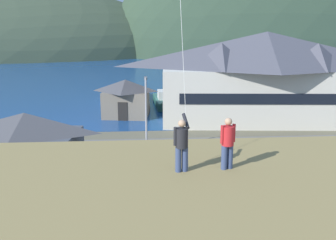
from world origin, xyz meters
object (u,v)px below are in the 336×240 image
at_px(parked_car_mid_row_center, 285,154).
at_px(person_kite_flyer, 182,143).
at_px(storage_shed_waterside, 126,98).
at_px(parked_car_back_row_right, 254,201).
at_px(moored_boat_wharfside, 115,96).
at_px(parking_light_pole, 146,111).
at_px(person_companion, 228,142).
at_px(parked_car_lone_by_shed, 128,203).
at_px(harbor_lodge, 265,75).
at_px(wharf_dock, 138,100).
at_px(storage_shed_near_lot, 27,141).
at_px(parked_car_front_row_end, 324,184).
at_px(moored_boat_outer_mooring, 164,101).

relative_size(parked_car_mid_row_center, person_kite_flyer, 2.28).
bearing_deg(storage_shed_waterside, parked_car_back_row_right, -71.63).
relative_size(moored_boat_wharfside, parking_light_pole, 0.87).
distance_m(moored_boat_wharfside, person_companion, 43.00).
height_order(parked_car_mid_row_center, parked_car_lone_by_shed, same).
height_order(harbor_lodge, person_kite_flyer, harbor_lodge).
xyz_separation_m(parked_car_lone_by_shed, person_kite_flyer, (2.17, -8.39, 6.20)).
distance_m(wharf_dock, moored_boat_wharfside, 3.40).
bearing_deg(storage_shed_near_lot, person_kite_flyer, -58.78).
distance_m(storage_shed_waterside, parked_car_front_row_end, 26.33).
relative_size(harbor_lodge, storage_shed_near_lot, 2.87).
relative_size(parked_car_back_row_right, parking_light_pole, 0.65).
relative_size(harbor_lodge, storage_shed_waterside, 4.05).
bearing_deg(parked_car_front_row_end, moored_boat_outer_mooring, 106.55).
bearing_deg(parked_car_front_row_end, harbor_lodge, 83.51).
bearing_deg(parked_car_mid_row_center, person_companion, -117.57).
relative_size(parked_car_lone_by_shed, person_companion, 2.48).
distance_m(storage_shed_waterside, parked_car_back_row_right, 26.10).
height_order(parked_car_lone_by_shed, person_kite_flyer, person_kite_flyer).
bearing_deg(parked_car_mid_row_center, parked_car_lone_by_shed, -147.95).
height_order(storage_shed_near_lot, parked_car_back_row_right, storage_shed_near_lot).
relative_size(storage_shed_waterside, parking_light_pole, 0.92).
bearing_deg(parked_car_lone_by_shed, storage_shed_waterside, 92.30).
xyz_separation_m(storage_shed_near_lot, moored_boat_wharfside, (4.78, 25.86, -1.64)).
distance_m(parking_light_pole, person_kite_flyer, 19.48).
relative_size(parked_car_lone_by_shed, person_kite_flyer, 2.32).
bearing_deg(parked_car_front_row_end, parked_car_back_row_right, -158.10).
relative_size(storage_shed_near_lot, parked_car_lone_by_shed, 1.98).
relative_size(moored_boat_wharfside, moored_boat_outer_mooring, 0.76).
xyz_separation_m(storage_shed_near_lot, parked_car_back_row_right, (14.92, -8.19, -1.30)).
height_order(parked_car_front_row_end, parked_car_back_row_right, same).
bearing_deg(storage_shed_waterside, parked_car_front_row_end, -59.72).
relative_size(moored_boat_wharfside, person_companion, 3.27).
relative_size(parked_car_back_row_right, person_companion, 2.43).
height_order(wharf_dock, parked_car_lone_by_shed, parked_car_lone_by_shed).
bearing_deg(parked_car_front_row_end, person_companion, -130.75).
distance_m(wharf_dock, parked_car_mid_row_center, 27.74).
relative_size(harbor_lodge, moored_boat_wharfside, 4.30).
bearing_deg(storage_shed_near_lot, harbor_lodge, 31.71).
relative_size(parked_car_lone_by_shed, parking_light_pole, 0.66).
bearing_deg(parked_car_back_row_right, storage_shed_waterside, 108.37).
relative_size(storage_shed_waterside, person_companion, 3.47).
distance_m(harbor_lodge, parked_car_front_row_end, 20.46).
xyz_separation_m(parked_car_mid_row_center, person_companion, (-8.21, -15.71, 6.18)).
height_order(parked_car_mid_row_center, parking_light_pole, parking_light_pole).
bearing_deg(storage_shed_waterside, parked_car_lone_by_shed, -87.70).
height_order(parked_car_back_row_right, parking_light_pole, parking_light_pole).
relative_size(storage_shed_near_lot, parking_light_pole, 1.31).
bearing_deg(storage_shed_waterside, harbor_lodge, -10.27).
distance_m(moored_boat_outer_mooring, parked_car_back_row_right, 30.64).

